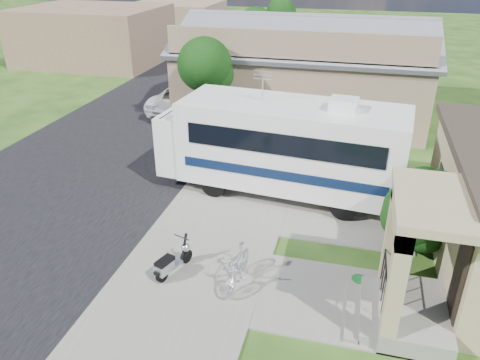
% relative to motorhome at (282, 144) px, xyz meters
% --- Properties ---
extents(ground, '(120.00, 120.00, 0.00)m').
position_rel_motorhome_xyz_m(ground, '(-0.51, -4.48, -1.87)').
color(ground, '#193B10').
extents(street_slab, '(9.00, 80.00, 0.02)m').
position_rel_motorhome_xyz_m(street_slab, '(-8.01, 5.52, -1.86)').
color(street_slab, black).
rests_on(street_slab, ground).
extents(sidewalk_slab, '(4.00, 80.00, 0.06)m').
position_rel_motorhome_xyz_m(sidewalk_slab, '(-1.51, 5.52, -1.84)').
color(sidewalk_slab, slate).
rests_on(sidewalk_slab, ground).
extents(driveway_slab, '(7.00, 6.00, 0.05)m').
position_rel_motorhome_xyz_m(driveway_slab, '(0.99, 0.02, -1.84)').
color(driveway_slab, slate).
rests_on(driveway_slab, ground).
extents(walk_slab, '(4.00, 3.00, 0.05)m').
position_rel_motorhome_xyz_m(walk_slab, '(2.49, -5.48, -1.84)').
color(walk_slab, slate).
rests_on(walk_slab, ground).
extents(warehouse, '(12.50, 8.40, 5.04)m').
position_rel_motorhome_xyz_m(warehouse, '(-0.51, 9.49, 0.12)').
color(warehouse, '#7F654F').
rests_on(warehouse, ground).
extents(distant_bldg_far, '(10.00, 8.00, 4.00)m').
position_rel_motorhome_xyz_m(distant_bldg_far, '(-17.51, 17.52, 0.13)').
color(distant_bldg_far, brown).
rests_on(distant_bldg_far, ground).
extents(distant_bldg_near, '(8.00, 7.00, 3.20)m').
position_rel_motorhome_xyz_m(distant_bldg_near, '(-15.51, 29.52, -0.27)').
color(distant_bldg_near, '#7F654F').
rests_on(distant_bldg_near, ground).
extents(street_tree_a, '(2.44, 2.40, 4.58)m').
position_rel_motorhome_xyz_m(street_tree_a, '(-4.20, 4.57, 1.38)').
color(street_tree_a, '#322416').
rests_on(street_tree_a, ground).
extents(street_tree_b, '(2.44, 2.40, 4.73)m').
position_rel_motorhome_xyz_m(street_tree_b, '(-4.20, 14.57, 1.52)').
color(street_tree_b, '#322416').
rests_on(street_tree_b, ground).
extents(street_tree_c, '(2.44, 2.40, 4.42)m').
position_rel_motorhome_xyz_m(street_tree_c, '(-4.20, 23.57, 1.24)').
color(street_tree_c, '#322416').
rests_on(street_tree_c, ground).
extents(motorhome, '(8.71, 3.45, 4.36)m').
position_rel_motorhome_xyz_m(motorhome, '(0.00, 0.00, 0.00)').
color(motorhome, white).
rests_on(motorhome, ground).
extents(shrub, '(2.21, 2.11, 2.71)m').
position_rel_motorhome_xyz_m(shrub, '(4.44, -2.67, -0.48)').
color(shrub, '#322416').
rests_on(shrub, ground).
extents(scooter, '(0.72, 1.39, 0.94)m').
position_rel_motorhome_xyz_m(scooter, '(-1.98, -5.53, -1.44)').
color(scooter, black).
rests_on(scooter, ground).
extents(bicycle, '(0.64, 1.83, 1.08)m').
position_rel_motorhome_xyz_m(bicycle, '(-0.16, -5.47, -1.33)').
color(bicycle, '#B5B4BD').
rests_on(bicycle, ground).
extents(pickup_truck, '(3.33, 5.89, 1.55)m').
position_rel_motorhome_xyz_m(pickup_truck, '(-6.42, 8.02, -1.09)').
color(pickup_truck, silver).
rests_on(pickup_truck, ground).
extents(van, '(2.73, 6.40, 1.84)m').
position_rel_motorhome_xyz_m(van, '(-6.72, 15.07, -0.95)').
color(van, silver).
rests_on(van, ground).
extents(garden_hose, '(0.38, 0.38, 0.17)m').
position_rel_motorhome_xyz_m(garden_hose, '(2.93, -4.66, -1.78)').
color(garden_hose, '#135F25').
rests_on(garden_hose, ground).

